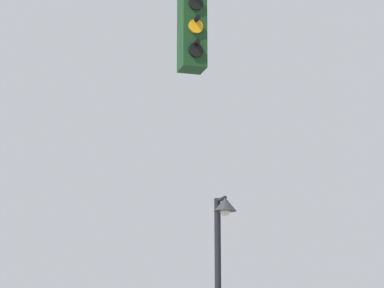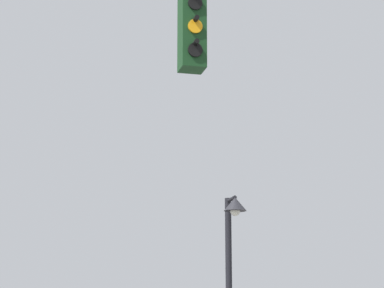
# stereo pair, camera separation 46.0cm
# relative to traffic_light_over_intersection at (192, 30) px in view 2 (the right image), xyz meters

# --- Properties ---
(traffic_light_over_intersection) EXTENTS (0.34, 0.46, 1.64)m
(traffic_light_over_intersection) POSITION_rel_traffic_light_over_intersection_xyz_m (0.00, 0.00, 0.00)
(traffic_light_over_intersection) COLOR #143819
(street_lamp) EXTENTS (0.41, 0.72, 4.28)m
(street_lamp) POSITION_rel_traffic_light_over_intersection_xyz_m (1.65, 3.72, -2.96)
(street_lamp) COLOR black
(street_lamp) RESTS_ON ground_plane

